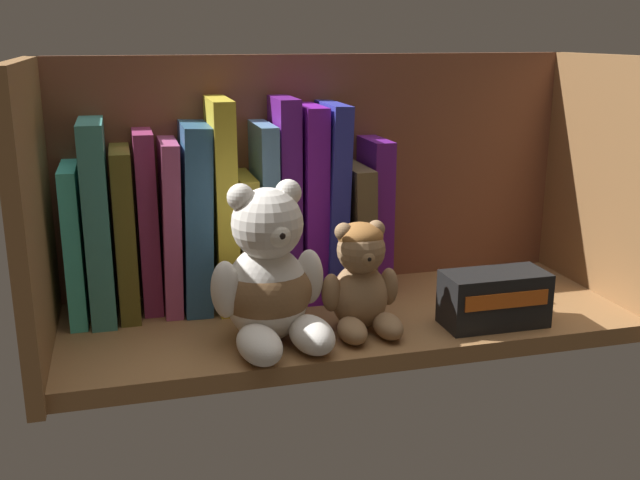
{
  "coord_description": "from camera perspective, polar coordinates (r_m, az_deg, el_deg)",
  "views": [
    {
      "loc": [
        -24.25,
        -77.7,
        33.78
      ],
      "look_at": [
        -3.3,
        0.0,
        11.24
      ],
      "focal_mm": 41.6,
      "sensor_mm": 36.0,
      "label": 1
    }
  ],
  "objects": [
    {
      "name": "shelf_board",
      "position": [
        0.88,
        2.09,
        -6.3
      ],
      "size": [
        65.12,
        24.36,
        2.0
      ],
      "primitive_type": "cube",
      "color": "olive",
      "rests_on": "ground"
    },
    {
      "name": "shelf_back_panel",
      "position": [
        0.95,
        -0.08,
        4.69
      ],
      "size": [
        67.52,
        1.2,
        31.28
      ],
      "primitive_type": "cube",
      "color": "brown",
      "rests_on": "ground"
    },
    {
      "name": "shelf_side_panel_left",
      "position": [
        0.8,
        -21.19,
        1.52
      ],
      "size": [
        1.6,
        26.76,
        31.28
      ],
      "primitive_type": "cube",
      "color": "olive",
      "rests_on": "ground"
    },
    {
      "name": "shelf_side_panel_right",
      "position": [
        0.98,
        21.13,
        3.97
      ],
      "size": [
        1.6,
        26.76,
        31.28
      ],
      "primitive_type": "cube",
      "color": "olive",
      "rests_on": "ground"
    },
    {
      "name": "book_0",
      "position": [
        0.9,
        -18.3,
        0.09
      ],
      "size": [
        1.89,
        14.07,
        17.7
      ],
      "primitive_type": "cube",
      "color": "#43C9B9",
      "rests_on": "shelf_board"
    },
    {
      "name": "book_1",
      "position": [
        0.89,
        -16.7,
        1.73
      ],
      "size": [
        2.71,
        14.99,
        22.61
      ],
      "primitive_type": "cube",
      "color": "teal",
      "rests_on": "shelf_board"
    },
    {
      "name": "book_2",
      "position": [
        0.9,
        -14.79,
        0.86
      ],
      "size": [
        2.23,
        13.63,
        19.38
      ],
      "primitive_type": "cube",
      "color": "brown",
      "rests_on": "shelf_board"
    },
    {
      "name": "book_3",
      "position": [
        0.89,
        -13.15,
        1.51
      ],
      "size": [
        2.19,
        9.34,
        21.12
      ],
      "primitive_type": "cube",
      "color": "#882A57",
      "rests_on": "shelf_board"
    },
    {
      "name": "book_4",
      "position": [
        0.9,
        -11.53,
        1.29
      ],
      "size": [
        2.53,
        12.43,
        20.08
      ],
      "primitive_type": "cube",
      "rotation": [
        0.0,
        0.03,
        0.0
      ],
      "color": "#A84675",
      "rests_on": "shelf_board"
    },
    {
      "name": "book_5",
      "position": [
        0.9,
        -9.68,
        1.97
      ],
      "size": [
        3.88,
        13.17,
        21.93
      ],
      "primitive_type": "cube",
      "rotation": [
        0.0,
        0.04,
        0.0
      ],
      "color": "#2D5981",
      "rests_on": "shelf_board"
    },
    {
      "name": "book_6",
      "position": [
        0.9,
        -7.71,
        2.99
      ],
      "size": [
        2.41,
        14.21,
        24.67
      ],
      "primitive_type": "cube",
      "color": "gold",
      "rests_on": "shelf_board"
    },
    {
      "name": "book_7",
      "position": [
        0.91,
        -5.95,
        0.35
      ],
      "size": [
        2.08,
        13.21,
        15.71
      ],
      "primitive_type": "cube",
      "color": "#AC972C",
      "rests_on": "shelf_board"
    },
    {
      "name": "book_8",
      "position": [
        0.91,
        -4.47,
        2.25
      ],
      "size": [
        2.03,
        12.52,
        21.62
      ],
      "primitive_type": "cube",
      "color": "#5582AB",
      "rests_on": "shelf_board"
    },
    {
      "name": "book_9",
      "position": [
        0.91,
        -2.84,
        3.25
      ],
      "size": [
        2.45,
        10.21,
        24.53
      ],
      "primitive_type": "cube",
      "color": "#631B85",
      "rests_on": "shelf_board"
    },
    {
      "name": "book_10",
      "position": [
        0.92,
        -1.02,
        3.06
      ],
      "size": [
        2.82,
        11.66,
        23.59
      ],
      "primitive_type": "cube",
      "rotation": [
        0.0,
        0.01,
        0.0
      ],
      "color": "purple",
      "rests_on": "shelf_board"
    },
    {
      "name": "book_11",
      "position": [
        0.92,
        0.72,
        3.23
      ],
      "size": [
        3.05,
        13.02,
        23.84
      ],
      "primitive_type": "cube",
      "rotation": [
        0.0,
        0.03,
        0.0
      ],
      "color": "#2E33A3",
      "rests_on": "shelf_board"
    },
    {
      "name": "book_12",
      "position": [
        0.94,
        2.35,
        1.08
      ],
      "size": [
        2.87,
        14.01,
        16.28
      ],
      "primitive_type": "cube",
      "rotation": [
        0.0,
        -0.02,
        0.0
      ],
      "color": "brown",
      "rests_on": "shelf_board"
    },
    {
      "name": "book_13",
      "position": [
        0.95,
        4.05,
        2.06
      ],
      "size": [
        2.51,
        9.54,
        19.2
      ],
      "primitive_type": "cube",
      "color": "#671B8B",
      "rests_on": "shelf_board"
    },
    {
      "name": "teddy_bear_larger",
      "position": [
        0.78,
        -3.96,
        -3.18
      ],
      "size": [
        12.82,
        13.72,
        17.27
      ],
      "color": "white",
      "rests_on": "shelf_board"
    },
    {
      "name": "teddy_bear_smaller",
      "position": [
        0.81,
        3.18,
        -3.1
      ],
      "size": [
        8.94,
        9.07,
        12.26
      ],
      "color": "#93704C",
      "rests_on": "shelf_board"
    },
    {
      "name": "small_product_box",
      "position": [
        0.85,
        13.25,
        -4.41
      ],
      "size": [
        11.62,
        5.68,
        6.13
      ],
      "color": "black",
      "rests_on": "shelf_board"
    }
  ]
}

